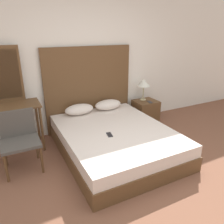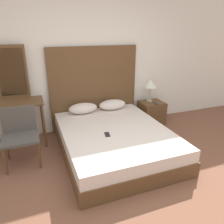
# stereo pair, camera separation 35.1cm
# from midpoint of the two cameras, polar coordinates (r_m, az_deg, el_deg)

# --- Properties ---
(ground_plane) EXTENTS (16.00, 16.00, 0.00)m
(ground_plane) POSITION_cam_midpoint_polar(r_m,az_deg,el_deg) (2.89, 10.91, -21.14)
(ground_plane) COLOR brown
(wall_back) EXTENTS (10.00, 0.06, 2.70)m
(wall_back) POSITION_cam_midpoint_polar(r_m,az_deg,el_deg) (4.26, -4.14, 13.20)
(wall_back) COLOR white
(wall_back) RESTS_ON ground_plane
(bed) EXTENTS (1.66, 2.12, 0.41)m
(bed) POSITION_cam_midpoint_polar(r_m,az_deg,el_deg) (3.61, 3.41, -7.45)
(bed) COLOR brown
(bed) RESTS_ON ground_plane
(headboard) EXTENTS (1.75, 0.05, 1.62)m
(headboard) POSITION_cam_midpoint_polar(r_m,az_deg,el_deg) (4.33, -2.32, 6.09)
(headboard) COLOR brown
(headboard) RESTS_ON ground_plane
(pillow_left) EXTENTS (0.54, 0.29, 0.20)m
(pillow_left) POSITION_cam_midpoint_polar(r_m,az_deg,el_deg) (4.13, -5.20, 0.93)
(pillow_left) COLOR silver
(pillow_left) RESTS_ON bed
(pillow_right) EXTENTS (0.54, 0.29, 0.20)m
(pillow_right) POSITION_cam_midpoint_polar(r_m,az_deg,el_deg) (4.32, 2.44, 1.90)
(pillow_right) COLOR silver
(pillow_right) RESTS_ON bed
(phone_on_bed) EXTENTS (0.10, 0.16, 0.01)m
(phone_on_bed) POSITION_cam_midpoint_polar(r_m,az_deg,el_deg) (3.31, 1.78, -5.95)
(phone_on_bed) COLOR #232328
(phone_on_bed) RESTS_ON bed
(nightstand) EXTENTS (0.48, 0.43, 0.48)m
(nightstand) POSITION_cam_midpoint_polar(r_m,az_deg,el_deg) (4.76, 12.35, -0.25)
(nightstand) COLOR brown
(nightstand) RESTS_ON ground_plane
(table_lamp) EXTENTS (0.27, 0.27, 0.46)m
(table_lamp) POSITION_cam_midpoint_polar(r_m,az_deg,el_deg) (4.64, 12.15, 7.11)
(table_lamp) COLOR tan
(table_lamp) RESTS_ON nightstand
(phone_on_nightstand) EXTENTS (0.11, 0.16, 0.01)m
(phone_on_nightstand) POSITION_cam_midpoint_polar(r_m,az_deg,el_deg) (4.60, 13.52, 2.18)
(phone_on_nightstand) COLOR #232328
(phone_on_nightstand) RESTS_ON nightstand
(vanity_desk) EXTENTS (0.86, 0.52, 0.79)m
(vanity_desk) POSITION_cam_midpoint_polar(r_m,az_deg,el_deg) (3.89, -21.21, 0.31)
(vanity_desk) COLOR brown
(vanity_desk) RESTS_ON ground_plane
(vanity_mirror) EXTENTS (0.49, 0.03, 0.89)m
(vanity_mirror) POSITION_cam_midpoint_polar(r_m,az_deg,el_deg) (3.97, -22.39, 9.52)
(vanity_mirror) COLOR brown
(vanity_mirror) RESTS_ON vanity_desk
(chair) EXTENTS (0.51, 0.48, 0.84)m
(chair) POSITION_cam_midpoint_polar(r_m,az_deg,el_deg) (3.44, -20.28, -4.99)
(chair) COLOR #4C4742
(chair) RESTS_ON ground_plane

